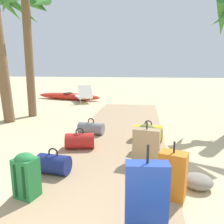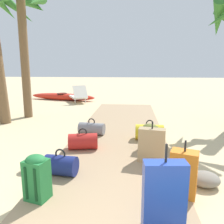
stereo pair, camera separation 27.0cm
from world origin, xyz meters
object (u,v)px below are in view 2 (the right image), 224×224
at_px(suitcase_blue, 164,197).
at_px(duffel_bag_grey, 92,128).
at_px(kayak, 62,97).
at_px(duffel_bag_navy, 61,165).
at_px(suitcase_orange, 183,173).
at_px(suitcase_tan, 152,145).
at_px(palm_tree_far_left, 19,15).
at_px(duffel_bag_red, 83,141).
at_px(backpack_green, 37,176).
at_px(duffel_bag_yellow, 149,132).
at_px(backpack_olive, 150,136).
at_px(lounge_chair, 78,95).

distance_m(suitcase_blue, duffel_bag_grey, 3.34).
bearing_deg(suitcase_blue, kayak, 113.48).
xyz_separation_m(suitcase_blue, duffel_bag_navy, (-1.37, 1.03, -0.21)).
bearing_deg(suitcase_blue, suitcase_orange, 63.28).
distance_m(suitcase_tan, palm_tree_far_left, 5.90).
bearing_deg(duffel_bag_red, backpack_green, -95.85).
height_order(suitcase_orange, duffel_bag_grey, suitcase_orange).
height_order(duffel_bag_red, palm_tree_far_left, palm_tree_far_left).
bearing_deg(kayak, duffel_bag_yellow, -57.23).
xyz_separation_m(duffel_bag_red, duffel_bag_grey, (-0.01, 0.97, -0.01)).
xyz_separation_m(suitcase_tan, palm_tree_far_left, (-3.88, 3.42, 2.85)).
bearing_deg(kayak, duffel_bag_red, -69.15).
height_order(duffel_bag_yellow, suitcase_tan, suitcase_tan).
height_order(backpack_olive, lounge_chair, lounge_chair).
height_order(duffel_bag_yellow, kayak, duffel_bag_yellow).
relative_size(backpack_green, duffel_bag_red, 0.93).
xyz_separation_m(duffel_bag_red, palm_tree_far_left, (-2.59, 2.95, 2.98)).
height_order(suitcase_blue, suitcase_orange, suitcase_blue).
relative_size(suitcase_orange, duffel_bag_grey, 1.12).
relative_size(duffel_bag_red, lounge_chair, 0.38).
height_order(backpack_olive, palm_tree_far_left, palm_tree_far_left).
height_order(duffel_bag_yellow, palm_tree_far_left, palm_tree_far_left).
bearing_deg(suitcase_tan, suitcase_blue, -90.31).
xyz_separation_m(backpack_green, suitcase_orange, (1.78, 0.25, -0.01)).
bearing_deg(palm_tree_far_left, kayak, 90.09).
bearing_deg(duffel_bag_yellow, suitcase_blue, -91.09).
bearing_deg(duffel_bag_navy, lounge_chair, 102.01).
relative_size(backpack_green, lounge_chair, 0.35).
bearing_deg(suitcase_orange, duffel_bag_navy, 167.17).
bearing_deg(lounge_chair, suitcase_blue, -70.58).
bearing_deg(duffel_bag_yellow, duffel_bag_red, -151.85).
bearing_deg(suitcase_blue, duffel_bag_grey, 112.72).
height_order(duffel_bag_navy, backpack_green, backpack_green).
height_order(duffel_bag_navy, duffel_bag_grey, duffel_bag_navy).
relative_size(duffel_bag_navy, backpack_olive, 0.98).
xyz_separation_m(palm_tree_far_left, lounge_chair, (0.96, 3.19, -2.89)).
height_order(suitcase_blue, palm_tree_far_left, palm_tree_far_left).
xyz_separation_m(duffel_bag_red, suitcase_tan, (1.29, -0.47, 0.13)).
bearing_deg(lounge_chair, backpack_green, -79.53).
bearing_deg(backpack_green, duffel_bag_navy, 82.59).
relative_size(backpack_green, backpack_olive, 1.10).
xyz_separation_m(backpack_green, palm_tree_far_left, (-2.42, 4.67, 2.84)).
relative_size(duffel_bag_red, palm_tree_far_left, 0.15).
distance_m(backpack_green, duffel_bag_grey, 2.70).
height_order(suitcase_orange, kayak, suitcase_orange).
distance_m(suitcase_orange, palm_tree_far_left, 6.72).
relative_size(suitcase_tan, palm_tree_far_left, 0.17).
height_order(backpack_green, suitcase_tan, suitcase_tan).
bearing_deg(backpack_olive, suitcase_orange, -78.78).
height_order(duffel_bag_navy, suitcase_orange, suitcase_orange).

